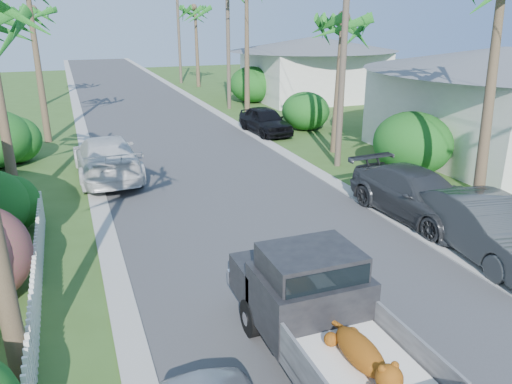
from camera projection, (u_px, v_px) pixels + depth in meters
name	position (u px, v px, depth m)	size (l,w,h in m)	color
road	(156.00, 122.00, 30.02)	(8.00, 100.00, 0.02)	#38383A
curb_left	(81.00, 127.00, 28.57)	(0.60, 100.00, 0.06)	#A5A39E
curb_right	(224.00, 117.00, 31.45)	(0.60, 100.00, 0.06)	#A5A39E
pickup_truck	(316.00, 309.00, 9.04)	(1.98, 5.12, 2.06)	black
parked_car_rn	(487.00, 228.00, 13.06)	(1.65, 4.73, 1.56)	#303436
parked_car_rm	(417.00, 195.00, 15.58)	(2.08, 5.11, 1.48)	#323437
parked_car_rf	(265.00, 121.00, 26.89)	(1.68, 4.17, 1.42)	black
parked_car_lf	(107.00, 157.00, 19.45)	(2.31, 5.68, 1.65)	silver
palm_l_d	(30.00, 10.00, 33.64)	(4.40, 4.40, 7.70)	brown
palm_r_b	(342.00, 18.00, 21.44)	(4.40, 4.40, 7.20)	brown
palm_r_d	(195.00, 8.00, 43.19)	(4.40, 4.40, 8.00)	brown
shrub_r_b	(412.00, 143.00, 19.87)	(3.00, 3.30, 2.50)	#174915
shrub_r_c	(306.00, 111.00, 27.78)	(2.60, 2.86, 2.10)	#174915
shrub_r_d	(252.00, 84.00, 36.68)	(3.20, 3.52, 2.60)	#174915
picket_fence	(36.00, 290.00, 10.65)	(0.10, 11.00, 1.00)	white
house_right_near	(497.00, 107.00, 22.17)	(8.00, 9.00, 4.80)	silver
house_right_far	(313.00, 71.00, 38.08)	(9.00, 8.00, 4.60)	silver
utility_pole_b	(343.00, 54.00, 19.79)	(1.60, 0.26, 9.00)	brown
utility_pole_c	(228.00, 39.00, 33.01)	(1.60, 0.26, 9.00)	brown
utility_pole_d	(179.00, 33.00, 46.24)	(1.60, 0.26, 9.00)	brown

